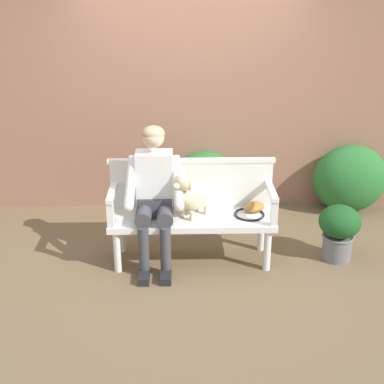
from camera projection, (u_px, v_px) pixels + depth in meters
name	position (u px, v px, depth m)	size (l,w,h in m)	color
ground_plane	(192.00, 260.00, 5.26)	(40.00, 40.00, 0.00)	brown
brick_garden_fence	(189.00, 92.00, 6.10)	(8.00, 0.30, 2.69)	#936651
hedge_bush_mid_left	(350.00, 179.00, 6.18)	(0.85, 0.56, 0.80)	#286B2D
hedge_bush_mid_right	(204.00, 183.00, 6.17)	(0.82, 0.77, 0.72)	#286B2D
garden_bench	(192.00, 222.00, 5.11)	(1.56, 0.51, 0.47)	white
bench_backrest	(191.00, 183.00, 5.19)	(1.60, 0.06, 0.50)	white
bench_armrest_left_end	(111.00, 201.00, 4.91)	(0.06, 0.51, 0.28)	white
bench_armrest_right_end	(273.00, 200.00, 4.94)	(0.06, 0.51, 0.28)	white
person_seated	(154.00, 191.00, 4.96)	(0.56, 0.65, 1.34)	black
dog_on_bench	(191.00, 194.00, 4.99)	(0.41, 0.41, 0.47)	beige
tennis_racket	(251.00, 213.00, 5.12)	(0.45, 0.55, 0.03)	black
baseball_glove	(254.00, 207.00, 5.17)	(0.22, 0.17, 0.09)	#9E6B2D
potted_plant	(339.00, 229.00, 5.17)	(0.40, 0.40, 0.56)	slate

